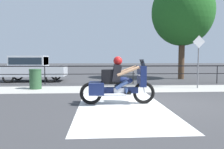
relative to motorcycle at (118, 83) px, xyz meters
The scene contains 9 objects.
ground_plane 1.58m from the motorcycle, ahead, with size 120.00×120.00×0.00m, color #38383A.
sidewalk_band 3.86m from the motorcycle, 68.19° to the left, with size 44.00×2.40×0.01m, color #A8A59E.
crosswalk_band 0.71m from the motorcycle, 37.59° to the right, with size 2.69×6.00×0.01m, color silver.
fence_railing 5.77m from the motorcycle, 75.82° to the left, with size 36.00×0.05×1.09m.
motorcycle is the anchor object (origin of this frame).
parked_car 8.91m from the motorcycle, 123.81° to the left, with size 4.17×1.79×1.67m.
trash_bin 5.28m from the motorcycle, 134.57° to the left, with size 0.59×0.59×0.98m.
street_sign 5.71m from the motorcycle, 39.16° to the left, with size 0.63×0.06×2.64m.
tree_behind_sign 10.88m from the motorcycle, 57.45° to the left, with size 4.38×4.38×7.24m.
Camera 1 is at (-2.04, -7.20, 1.50)m, focal length 35.00 mm.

